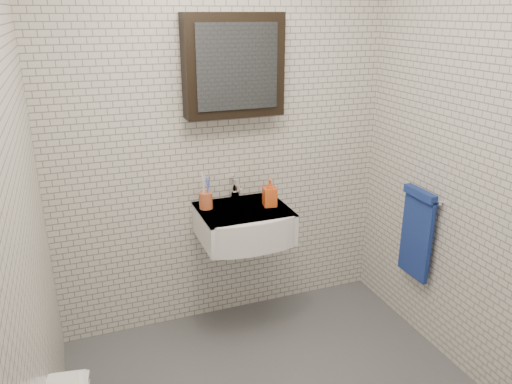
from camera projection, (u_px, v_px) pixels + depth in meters
room_shell at (290, 141)px, 2.19m from camera, size 2.22×2.02×2.51m
washbasin at (246, 225)px, 3.09m from camera, size 0.55×0.50×0.20m
faucet at (235, 190)px, 3.21m from camera, size 0.06×0.20×0.15m
mirror_cabinet at (234, 66)px, 2.94m from camera, size 0.60×0.15×0.60m
towel_rail at (417, 230)px, 3.10m from camera, size 0.09×0.30×0.58m
toothbrush_cup at (206, 199)px, 3.08m from camera, size 0.11×0.11×0.23m
soap_bottle at (270, 192)px, 3.11m from camera, size 0.09×0.09×0.18m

